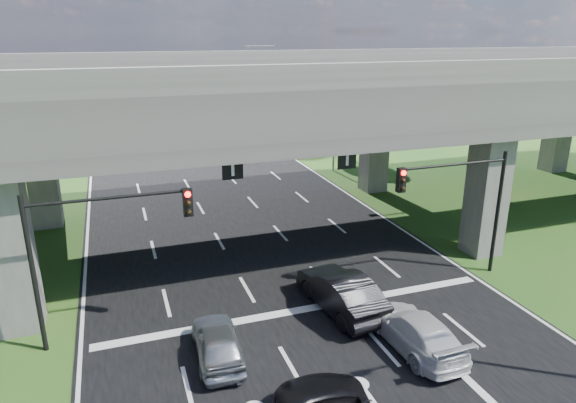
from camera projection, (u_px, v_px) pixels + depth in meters
ground at (338, 357)px, 18.52m from camera, size 160.00×160.00×0.00m
road at (260, 251)px, 27.47m from camera, size 18.00×120.00×0.03m
overpass at (247, 97)px, 26.77m from camera, size 80.00×15.00×10.00m
signal_right at (462, 194)px, 23.18m from camera, size 5.76×0.54×6.00m
signal_left at (95, 238)px, 18.28m from camera, size 5.76×0.54×6.00m
streetlight_far at (330, 101)px, 41.33m from camera, size 3.38×0.25×10.00m
streetlight_beyond at (271, 83)px, 55.66m from camera, size 3.38×0.25×10.00m
tree_left_near at (4, 127)px, 35.92m from camera, size 4.50×4.50×7.80m
tree_left_far at (42, 96)px, 50.47m from camera, size 4.80×4.80×8.32m
tree_right_near at (342, 109)px, 46.27m from camera, size 4.20×4.20×7.28m
tree_right_mid at (336, 101)px, 54.47m from camera, size 3.91×3.90×6.76m
tree_right_far at (277, 88)px, 60.18m from camera, size 4.50×4.50×7.80m
car_silver at (218, 342)px, 18.23m from camera, size 1.81×4.03×1.34m
car_dark at (341, 292)px, 21.39m from camera, size 2.27×5.21×1.67m
car_white at (415, 331)px, 18.85m from camera, size 2.05×4.78×1.37m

